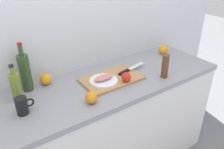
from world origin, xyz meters
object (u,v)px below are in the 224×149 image
at_px(coffee_mug_0, 22,106).
at_px(cutting_board, 112,79).
at_px(fish_fillet, 103,78).
at_px(chef_knife, 128,70).
at_px(white_plate, 104,81).
at_px(olive_oil_bottle, 16,86).
at_px(orange_0, 91,98).
at_px(wine_bottle, 25,72).
at_px(pepper_mill, 165,66).

bearing_deg(coffee_mug_0, cutting_board, 2.35).
relative_size(fish_fillet, chef_knife, 0.53).
bearing_deg(white_plate, olive_oil_bottle, 165.53).
height_order(coffee_mug_0, orange_0, coffee_mug_0).
xyz_separation_m(chef_knife, wine_bottle, (-0.73, 0.20, 0.11)).
relative_size(olive_oil_bottle, orange_0, 3.25).
height_order(cutting_board, coffee_mug_0, coffee_mug_0).
relative_size(fish_fillet, olive_oil_bottle, 0.61).
bearing_deg(pepper_mill, coffee_mug_0, 171.25).
bearing_deg(orange_0, cutting_board, 31.05).
xyz_separation_m(white_plate, coffee_mug_0, (-0.58, -0.02, 0.03)).
height_order(wine_bottle, coffee_mug_0, wine_bottle).
bearing_deg(orange_0, olive_oil_bottle, 141.25).
height_order(coffee_mug_0, pepper_mill, pepper_mill).
height_order(chef_knife, orange_0, orange_0).
bearing_deg(chef_knife, white_plate, 175.36).
height_order(chef_knife, wine_bottle, wine_bottle).
distance_m(olive_oil_bottle, wine_bottle, 0.13).
xyz_separation_m(wine_bottle, pepper_mill, (0.92, -0.41, -0.05)).
distance_m(orange_0, pepper_mill, 0.63).
xyz_separation_m(white_plate, chef_knife, (0.26, 0.03, 0.00)).
xyz_separation_m(olive_oil_bottle, orange_0, (0.37, -0.30, -0.06)).
xyz_separation_m(cutting_board, white_plate, (-0.08, -0.01, 0.02)).
height_order(fish_fillet, chef_knife, fish_fillet).
bearing_deg(white_plate, fish_fillet, -33.69).
bearing_deg(pepper_mill, wine_bottle, 155.96).
bearing_deg(coffee_mug_0, wine_bottle, 67.78).
height_order(cutting_board, chef_knife, chef_knife).
height_order(fish_fillet, olive_oil_bottle, olive_oil_bottle).
bearing_deg(olive_oil_bottle, chef_knife, -7.86).
height_order(wine_bottle, orange_0, wine_bottle).
bearing_deg(chef_knife, orange_0, -169.19).
relative_size(fish_fillet, wine_bottle, 0.45).
xyz_separation_m(coffee_mug_0, orange_0, (0.39, -0.14, -0.02)).
bearing_deg(coffee_mug_0, olive_oil_bottle, 85.42).
distance_m(cutting_board, olive_oil_bottle, 0.67).
distance_m(wine_bottle, pepper_mill, 1.00).
bearing_deg(wine_bottle, pepper_mill, -24.04).
bearing_deg(white_plate, pepper_mill, -21.54).
bearing_deg(cutting_board, fish_fillet, -173.27).
relative_size(fish_fillet, pepper_mill, 0.84).
xyz_separation_m(white_plate, olive_oil_bottle, (-0.56, 0.15, 0.07)).
distance_m(coffee_mug_0, pepper_mill, 1.03).
bearing_deg(coffee_mug_0, chef_knife, 3.43).
bearing_deg(pepper_mill, orange_0, 178.19).
relative_size(white_plate, coffee_mug_0, 1.87).
xyz_separation_m(cutting_board, chef_knife, (0.17, 0.02, 0.02)).
height_order(cutting_board, fish_fillet, fish_fillet).
height_order(wine_bottle, pepper_mill, wine_bottle).
bearing_deg(white_plate, coffee_mug_0, -178.27).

